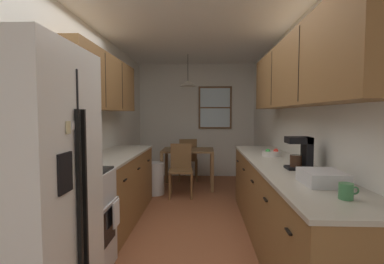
{
  "coord_description": "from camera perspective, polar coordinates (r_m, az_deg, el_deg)",
  "views": [
    {
      "loc": [
        0.17,
        -2.89,
        1.42
      ],
      "look_at": [
        -0.0,
        1.2,
        1.16
      ],
      "focal_mm": 26.67,
      "sensor_mm": 36.0,
      "label": 1
    }
  ],
  "objects": [
    {
      "name": "ground_plane",
      "position": [
        4.15,
        -0.1,
        -16.42
      ],
      "size": [
        12.0,
        12.0,
        0.0
      ],
      "primitive_type": "plane",
      "color": "brown"
    },
    {
      "name": "wall_left",
      "position": [
        4.18,
        -18.92,
        1.42
      ],
      "size": [
        0.1,
        9.0,
        2.55
      ],
      "primitive_type": "cube",
      "color": "white",
      "rests_on": "ground"
    },
    {
      "name": "wall_right",
      "position": [
        4.07,
        19.25,
        1.36
      ],
      "size": [
        0.1,
        9.0,
        2.55
      ],
      "primitive_type": "cube",
      "color": "white",
      "rests_on": "ground"
    },
    {
      "name": "wall_back",
      "position": [
        6.55,
        0.91,
        2.32
      ],
      "size": [
        4.4,
        0.1,
        2.55
      ],
      "primitive_type": "cube",
      "color": "white",
      "rests_on": "ground"
    },
    {
      "name": "ceiling_slab",
      "position": [
        4.07,
        -0.1,
        20.31
      ],
      "size": [
        4.4,
        9.0,
        0.08
      ],
      "primitive_type": "cube",
      "color": "white"
    },
    {
      "name": "refrigerator",
      "position": [
        2.08,
        -30.76,
        -10.92
      ],
      "size": [
        0.74,
        0.81,
        1.83
      ],
      "color": "white",
      "rests_on": "ground"
    },
    {
      "name": "stove_range",
      "position": [
        2.83,
        -23.0,
        -16.24
      ],
      "size": [
        0.66,
        0.59,
        1.1
      ],
      "color": "silver",
      "rests_on": "ground"
    },
    {
      "name": "microwave_over_range",
      "position": [
        2.73,
        -25.76,
        7.17
      ],
      "size": [
        0.39,
        0.57,
        0.31
      ],
      "color": "silver"
    },
    {
      "name": "counter_left",
      "position": [
        4.0,
        -14.96,
        -10.55
      ],
      "size": [
        0.64,
        2.0,
        0.9
      ],
      "color": "brown",
      "rests_on": "ground"
    },
    {
      "name": "upper_cabinets_left",
      "position": [
        3.9,
        -17.5,
        9.26
      ],
      "size": [
        0.33,
        2.08,
        0.69
      ],
      "color": "brown"
    },
    {
      "name": "counter_right",
      "position": [
        3.3,
        17.38,
        -13.65
      ],
      "size": [
        0.64,
        3.3,
        0.9
      ],
      "color": "brown",
      "rests_on": "ground"
    },
    {
      "name": "upper_cabinets_right",
      "position": [
        3.17,
        20.59,
        11.14
      ],
      "size": [
        0.33,
        2.98,
        0.7
      ],
      "color": "brown"
    },
    {
      "name": "dining_table",
      "position": [
        5.51,
        -0.82,
        -4.73
      ],
      "size": [
        0.98,
        0.72,
        0.74
      ],
      "color": "brown",
      "rests_on": "ground"
    },
    {
      "name": "dining_chair_near",
      "position": [
        4.98,
        -2.23,
        -7.05
      ],
      "size": [
        0.42,
        0.42,
        0.9
      ],
      "color": "brown",
      "rests_on": "ground"
    },
    {
      "name": "dining_chair_far",
      "position": [
        6.09,
        -0.82,
        -5.09
      ],
      "size": [
        0.43,
        0.43,
        0.9
      ],
      "color": "brown",
      "rests_on": "ground"
    },
    {
      "name": "pendant_light",
      "position": [
        5.49,
        -0.83,
        9.7
      ],
      "size": [
        0.33,
        0.33,
        0.6
      ],
      "color": "black"
    },
    {
      "name": "back_window",
      "position": [
        6.48,
        4.63,
        4.87
      ],
      "size": [
        0.75,
        0.05,
        0.95
      ],
      "color": "brown"
    },
    {
      "name": "trash_bin",
      "position": [
        5.16,
        -7.47,
        -9.17
      ],
      "size": [
        0.34,
        0.34,
        0.57
      ],
      "primitive_type": "cylinder",
      "color": "silver",
      "rests_on": "ground"
    },
    {
      "name": "storage_canister",
      "position": [
        3.26,
        -18.66,
        -3.87
      ],
      "size": [
        0.12,
        0.12,
        0.21
      ],
      "color": "#265999",
      "rests_on": "counter_left"
    },
    {
      "name": "dish_towel",
      "position": [
        2.83,
        -14.93,
        -15.48
      ],
      "size": [
        0.02,
        0.16,
        0.24
      ],
      "primitive_type": "cube",
      "color": "white"
    },
    {
      "name": "coffee_maker",
      "position": [
        2.88,
        21.04,
        -3.8
      ],
      "size": [
        0.22,
        0.18,
        0.31
      ],
      "color": "black",
      "rests_on": "counter_right"
    },
    {
      "name": "mug_by_coffeemaker",
      "position": [
        2.0,
        28.46,
        -10.36
      ],
      "size": [
        0.12,
        0.08,
        0.1
      ],
      "color": "#3F7F4C",
      "rests_on": "counter_right"
    },
    {
      "name": "fruit_bowl",
      "position": [
        3.67,
        15.64,
        -4.1
      ],
      "size": [
        0.23,
        0.23,
        0.09
      ],
      "color": "silver",
      "rests_on": "counter_right"
    },
    {
      "name": "dish_rack",
      "position": [
        2.34,
        24.58,
        -8.29
      ],
      "size": [
        0.28,
        0.34,
        0.1
      ],
      "primitive_type": "cube",
      "color": "silver",
      "rests_on": "counter_right"
    }
  ]
}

